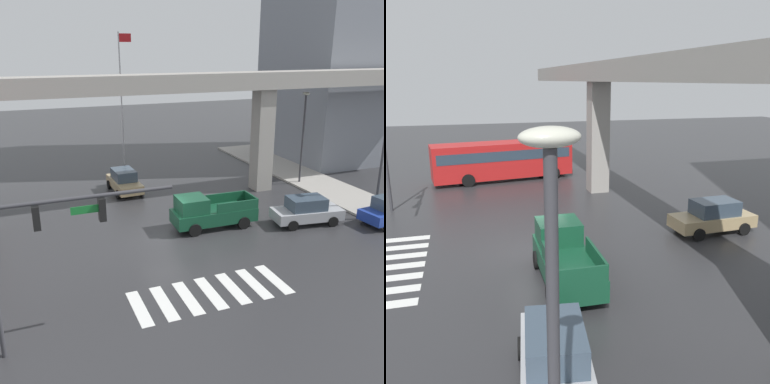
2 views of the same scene
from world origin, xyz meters
TOP-DOWN VIEW (x-y plane):
  - ground_plane at (0.00, 0.00)m, footprint 120.00×120.00m
  - crosswalk_stripes at (-0.00, -6.28)m, footprint 7.15×2.80m
  - elevated_overpass at (0.00, 6.15)m, footprint 54.75×1.97m
  - pickup_truck at (3.00, 0.62)m, footprint 5.14×2.18m
  - city_bus at (-15.05, 0.04)m, footprint 3.97×11.04m
  - sedan_tan at (-0.16, 9.32)m, footprint 2.10×4.37m
  - sedan_silver at (8.87, -1.04)m, footprint 4.50×2.41m
  - street_lamp_near_corner at (13.43, -2.02)m, footprint 0.44×0.70m

SIDE VIEW (x-z plane):
  - ground_plane at x=0.00m, z-range 0.00..0.00m
  - crosswalk_stripes at x=0.00m, z-range 0.00..0.01m
  - sedan_tan at x=-0.16m, z-range -0.01..1.71m
  - sedan_silver at x=8.87m, z-range -0.01..1.71m
  - pickup_truck at x=3.00m, z-range -0.05..2.03m
  - city_bus at x=-15.05m, z-range 0.23..3.22m
  - street_lamp_near_corner at x=13.43m, z-range 0.94..8.18m
  - elevated_overpass at x=0.00m, z-range 3.07..11.88m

